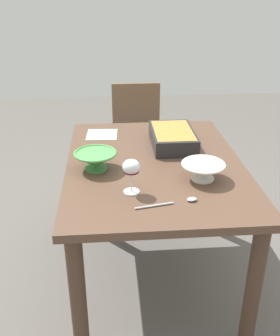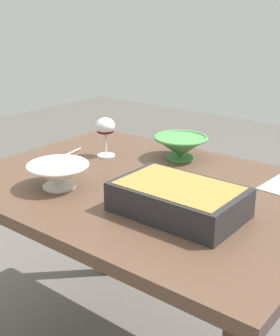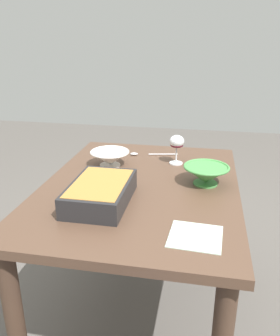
{
  "view_description": "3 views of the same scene",
  "coord_description": "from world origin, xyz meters",
  "px_view_note": "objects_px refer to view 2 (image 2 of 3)",
  "views": [
    {
      "loc": [
        -1.82,
        0.22,
        1.62
      ],
      "look_at": [
        -0.14,
        0.09,
        0.8
      ],
      "focal_mm": 41.92,
      "sensor_mm": 36.0,
      "label": 1
    },
    {
      "loc": [
        0.86,
        -1.12,
        1.33
      ],
      "look_at": [
        -0.04,
        0.01,
        0.81
      ],
      "focal_mm": 47.77,
      "sensor_mm": 36.0,
      "label": 2
    },
    {
      "loc": [
        1.47,
        0.28,
        1.42
      ],
      "look_at": [
        -0.03,
        -0.01,
        0.83
      ],
      "focal_mm": 37.3,
      "sensor_mm": 36.0,
      "label": 3
    }
  ],
  "objects_px": {
    "serving_spoon": "(52,161)",
    "casserole_dish": "(178,198)",
    "wine_glass": "(105,129)",
    "mixing_bowl": "(58,174)",
    "small_bowl": "(180,146)",
    "dining_table": "(146,215)"
  },
  "relations": [
    {
      "from": "wine_glass",
      "to": "small_bowl",
      "type": "relative_size",
      "value": 0.75
    },
    {
      "from": "serving_spoon",
      "to": "mixing_bowl",
      "type": "bearing_deg",
      "value": -35.99
    },
    {
      "from": "casserole_dish",
      "to": "wine_glass",
      "type": "bearing_deg",
      "value": 153.24
    },
    {
      "from": "wine_glass",
      "to": "dining_table",
      "type": "bearing_deg",
      "value": -23.92
    },
    {
      "from": "dining_table",
      "to": "serving_spoon",
      "type": "height_order",
      "value": "serving_spoon"
    },
    {
      "from": "casserole_dish",
      "to": "mixing_bowl",
      "type": "distance_m",
      "value": 0.43
    },
    {
      "from": "mixing_bowl",
      "to": "serving_spoon",
      "type": "relative_size",
      "value": 0.76
    },
    {
      "from": "dining_table",
      "to": "wine_glass",
      "type": "height_order",
      "value": "wine_glass"
    },
    {
      "from": "dining_table",
      "to": "serving_spoon",
      "type": "bearing_deg",
      "value": -172.61
    },
    {
      "from": "dining_table",
      "to": "casserole_dish",
      "type": "xyz_separation_m",
      "value": [
        0.22,
        -0.13,
        0.17
      ]
    },
    {
      "from": "dining_table",
      "to": "mixing_bowl",
      "type": "distance_m",
      "value": 0.34
    },
    {
      "from": "serving_spoon",
      "to": "casserole_dish",
      "type": "bearing_deg",
      "value": -6.64
    },
    {
      "from": "small_bowl",
      "to": "serving_spoon",
      "type": "distance_m",
      "value": 0.5
    },
    {
      "from": "wine_glass",
      "to": "small_bowl",
      "type": "distance_m",
      "value": 0.3
    },
    {
      "from": "wine_glass",
      "to": "serving_spoon",
      "type": "xyz_separation_m",
      "value": [
        -0.11,
        -0.19,
        -0.11
      ]
    },
    {
      "from": "casserole_dish",
      "to": "mixing_bowl",
      "type": "relative_size",
      "value": 1.78
    },
    {
      "from": "small_bowl",
      "to": "serving_spoon",
      "type": "height_order",
      "value": "small_bowl"
    },
    {
      "from": "small_bowl",
      "to": "serving_spoon",
      "type": "xyz_separation_m",
      "value": [
        -0.36,
        -0.35,
        -0.04
      ]
    },
    {
      "from": "dining_table",
      "to": "small_bowl",
      "type": "xyz_separation_m",
      "value": [
        -0.06,
        0.3,
        0.17
      ]
    },
    {
      "from": "casserole_dish",
      "to": "serving_spoon",
      "type": "bearing_deg",
      "value": 173.36
    },
    {
      "from": "wine_glass",
      "to": "serving_spoon",
      "type": "distance_m",
      "value": 0.24
    },
    {
      "from": "wine_glass",
      "to": "casserole_dish",
      "type": "relative_size",
      "value": 0.43
    }
  ]
}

